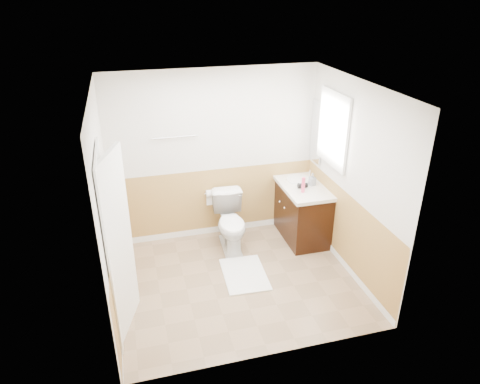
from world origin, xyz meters
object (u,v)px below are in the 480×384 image
object	(u,v)px
toilet	(231,223)
lotion_bottle	(303,185)
soap_dispenser	(312,179)
vanity_cabinet	(300,211)
bath_mat	(244,274)

from	to	relation	value
toilet	lotion_bottle	distance (m)	1.16
toilet	lotion_bottle	xyz separation A→B (m)	(0.99, -0.20, 0.56)
soap_dispenser	toilet	bearing A→B (deg)	179.47
vanity_cabinet	soap_dispenser	bearing A→B (deg)	-30.55
soap_dispenser	lotion_bottle	bearing A→B (deg)	-139.40
bath_mat	soap_dispenser	bearing A→B (deg)	30.62
lotion_bottle	toilet	bearing A→B (deg)	168.62
bath_mat	vanity_cabinet	bearing A→B (deg)	35.82
toilet	lotion_bottle	world-z (taller)	lotion_bottle
lotion_bottle	soap_dispenser	bearing A→B (deg)	40.60
toilet	vanity_cabinet	xyz separation A→B (m)	(1.09, 0.06, 0.00)
lotion_bottle	soap_dispenser	world-z (taller)	lotion_bottle
soap_dispenser	vanity_cabinet	bearing A→B (deg)	149.45
vanity_cabinet	lotion_bottle	size ratio (longest dim) A/B	5.00
toilet	bath_mat	distance (m)	0.83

